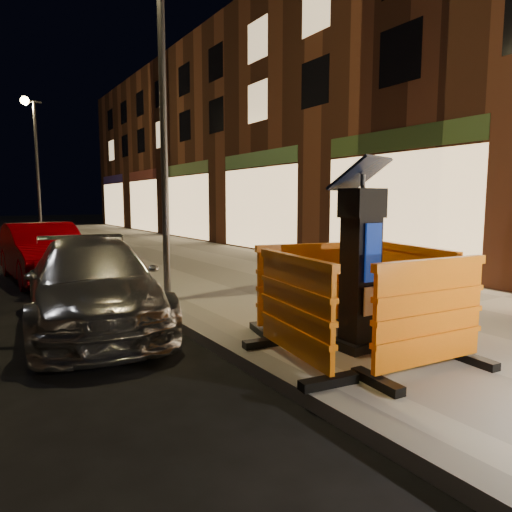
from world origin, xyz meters
TOP-DOWN VIEW (x-y plane):
  - ground_plane at (0.00, 0.00)m, footprint 120.00×120.00m
  - sidewalk at (3.00, 0.00)m, footprint 6.00×60.00m
  - kerb at (0.00, 0.00)m, footprint 0.30×60.00m
  - parking_kiosk at (1.17, -0.67)m, footprint 0.76×0.76m
  - barrier_front at (1.17, -1.62)m, footprint 1.54×0.75m
  - barrier_back at (1.17, 0.28)m, footprint 1.59×0.94m
  - barrier_kerbside at (0.22, -0.67)m, footprint 0.82×1.57m
  - barrier_bldgside at (2.12, -0.67)m, footprint 0.91×1.59m
  - car_silver at (-1.09, 2.59)m, footprint 2.38×4.62m
  - car_red at (-1.11, 7.29)m, footprint 1.67×4.18m
  - street_lamp_mid at (0.25, 3.00)m, footprint 0.12×0.12m
  - street_lamp_far at (0.25, 18.00)m, footprint 0.12×0.12m

SIDE VIEW (x-z plane):
  - ground_plane at x=0.00m, z-range 0.00..0.00m
  - car_silver at x=-1.09m, z-range -0.64..0.64m
  - car_red at x=-1.11m, z-range -0.68..0.68m
  - sidewalk at x=3.00m, z-range 0.00..0.15m
  - kerb at x=0.00m, z-range 0.00..0.15m
  - barrier_front at x=1.17m, z-range 0.15..1.31m
  - barrier_back at x=1.17m, z-range 0.15..1.31m
  - barrier_kerbside at x=0.22m, z-range 0.15..1.31m
  - barrier_bldgside at x=2.12m, z-range 0.15..1.31m
  - parking_kiosk at x=1.17m, z-range 0.15..2.24m
  - street_lamp_mid at x=0.25m, z-range 0.15..6.15m
  - street_lamp_far at x=0.25m, z-range 0.15..6.15m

